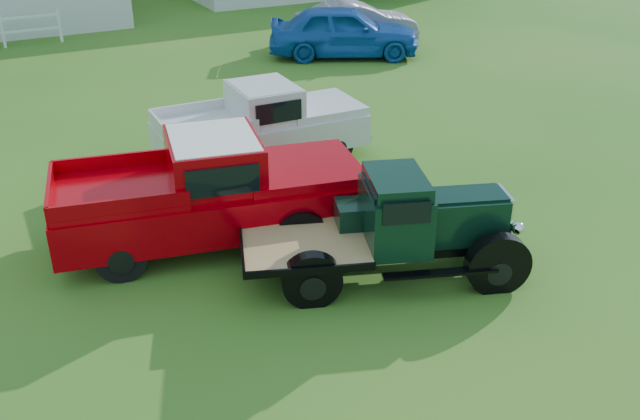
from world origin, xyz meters
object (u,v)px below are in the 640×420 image
red_pickup (210,190)px  misc_car_blue (344,31)px  white_pickup (261,125)px  vintage_flatbed (389,226)px  misc_car_grey (357,23)px

red_pickup → misc_car_blue: bearing=61.7°
white_pickup → vintage_flatbed: bearing=-89.5°
misc_car_grey → vintage_flatbed: bearing=168.9°
misc_car_blue → misc_car_grey: (1.40, 1.53, -0.14)m
red_pickup → white_pickup: size_ratio=1.16×
red_pickup → white_pickup: bearing=64.0°
misc_car_grey → misc_car_blue: bearing=154.8°
vintage_flatbed → misc_car_grey: bearing=81.2°
red_pickup → white_pickup: 3.80m
vintage_flatbed → red_pickup: red_pickup is taller
white_pickup → misc_car_blue: bearing=50.7°
vintage_flatbed → misc_car_grey: vintage_flatbed is taller
vintage_flatbed → misc_car_grey: 16.35m
white_pickup → misc_car_blue: size_ratio=0.95×
vintage_flatbed → red_pickup: bearing=151.7°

